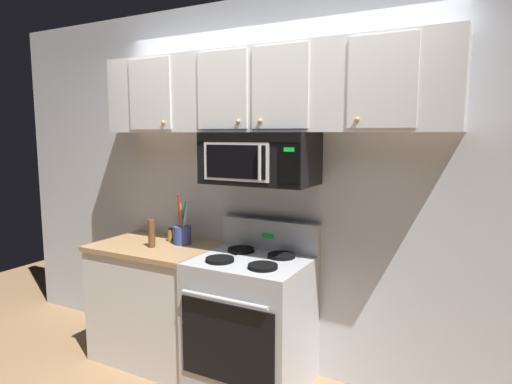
% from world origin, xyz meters
% --- Properties ---
extents(back_wall, '(5.20, 0.10, 2.70)m').
position_xyz_m(back_wall, '(0.00, 0.79, 1.35)').
color(back_wall, silver).
rests_on(back_wall, ground_plane).
extents(stove_range, '(0.76, 0.69, 1.12)m').
position_xyz_m(stove_range, '(0.00, 0.42, 0.47)').
color(stove_range, '#B7BABF').
rests_on(stove_range, ground_plane).
extents(over_range_microwave, '(0.76, 0.43, 0.35)m').
position_xyz_m(over_range_microwave, '(-0.00, 0.54, 1.58)').
color(over_range_microwave, black).
extents(upper_cabinets, '(2.50, 0.36, 0.55)m').
position_xyz_m(upper_cabinets, '(-0.00, 0.57, 2.02)').
color(upper_cabinets, silver).
extents(counter_segment, '(0.93, 0.65, 0.90)m').
position_xyz_m(counter_segment, '(-0.84, 0.43, 0.45)').
color(counter_segment, silver).
rests_on(counter_segment, ground_plane).
extents(utensil_crock_blue, '(0.14, 0.14, 0.39)m').
position_xyz_m(utensil_crock_blue, '(-0.66, 0.54, 0.99)').
color(utensil_crock_blue, '#384C9E').
rests_on(utensil_crock_blue, counter_segment).
extents(salt_shaker, '(0.05, 0.05, 0.09)m').
position_xyz_m(salt_shaker, '(-0.85, 0.65, 0.94)').
color(salt_shaker, white).
rests_on(salt_shaker, counter_segment).
extents(pepper_mill, '(0.05, 0.05, 0.21)m').
position_xyz_m(pepper_mill, '(-0.81, 0.35, 1.00)').
color(pepper_mill, brown).
rests_on(pepper_mill, counter_segment).
extents(spice_jar, '(0.04, 0.04, 0.11)m').
position_xyz_m(spice_jar, '(-0.80, 0.56, 0.95)').
color(spice_jar, olive).
rests_on(spice_jar, counter_segment).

